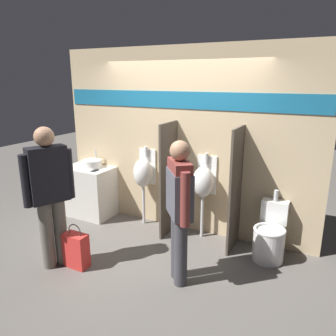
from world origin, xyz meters
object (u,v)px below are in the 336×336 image
Objects in this scene: toilet at (270,237)px; person_with_lanyard at (50,192)px; sink_basin at (92,163)px; shopping_bag at (76,250)px; urinal_far at (203,182)px; person_in_vest at (179,203)px; urinal_near_counter at (144,173)px; cell_phone at (95,171)px.

person_with_lanyard is at bearing -149.57° from toilet.
sink_basin is 0.57× the size of shopping_bag.
urinal_far is 2.18× the size of shopping_bag.
person_in_vest is (0.17, -1.14, 0.11)m from urinal_far.
toilet is (1.98, -0.18, -0.54)m from urinal_near_counter.
person_with_lanyard is at bearing -130.88° from urinal_far.
cell_phone is at bearing 25.29° from person_in_vest.
shopping_bag is (-1.07, -1.46, -0.62)m from urinal_far.
urinal_far is at bearing 169.86° from toilet.
toilet is 0.50× the size of person_with_lanyard.
sink_basin is 1.94m from urinal_far.
person_in_vest is at bearing -49.95° from person_with_lanyard.
cell_phone is 1.53m from shopping_bag.
toilet is (0.99, -0.18, -0.54)m from urinal_far.
cell_phone is 0.16× the size of toilet.
cell_phone is at bearing 118.78° from shopping_bag.
urinal_near_counter is 0.76× the size of person_in_vest.
urinal_far is at bearing -15.83° from person_with_lanyard.
person_in_vest is 1.47m from shopping_bag.
urinal_near_counter is 1.00× the size of urinal_far.
sink_basin is 1.59m from person_with_lanyard.
toilet reaches higher than shopping_bag.
person_with_lanyard is (-0.35, -1.55, 0.12)m from urinal_near_counter.
toilet is 0.53× the size of person_in_vest.
sink_basin is at bearing 23.72° from person_in_vest.
urinal_near_counter is at bearing 174.89° from toilet.
urinal_far is (0.99, 0.00, 0.00)m from urinal_near_counter.
urinal_far is (1.94, 0.07, -0.05)m from sink_basin.
urinal_far is at bearing 2.16° from sink_basin.
person_in_vest reaches higher than toilet.
urinal_near_counter is 0.71× the size of person_with_lanyard.
sink_basin reaches higher than cell_phone.
urinal_far is 1.14m from toilet.
cell_phone is (0.19, -0.16, -0.06)m from sink_basin.
urinal_near_counter is 1.63m from person_in_vest.
sink_basin reaches higher than shopping_bag.
person_in_vest is at bearing -81.78° from urinal_far.
cell_phone is at bearing -172.29° from urinal_far.
toilet is 2.78m from person_with_lanyard.
sink_basin is 0.96m from urinal_near_counter.
person_with_lanyard is at bearing -72.56° from cell_phone.
person_with_lanyard is (-1.34, -1.55, 0.12)m from urinal_far.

